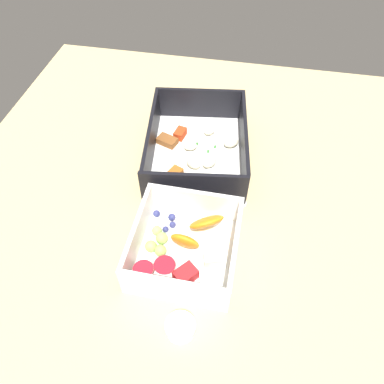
% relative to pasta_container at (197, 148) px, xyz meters
% --- Properties ---
extents(table_surface, '(0.80, 0.80, 0.02)m').
position_rel_pasta_container_xyz_m(table_surface, '(-0.08, -0.01, -0.03)').
color(table_surface, tan).
rests_on(table_surface, ground).
extents(pasta_container, '(0.23, 0.19, 0.07)m').
position_rel_pasta_container_xyz_m(pasta_container, '(0.00, 0.00, 0.00)').
color(pasta_container, white).
rests_on(pasta_container, table_surface).
extents(fruit_bowl, '(0.15, 0.14, 0.06)m').
position_rel_pasta_container_xyz_m(fruit_bowl, '(-0.20, -0.02, -0.00)').
color(fruit_bowl, white).
rests_on(fruit_bowl, table_surface).
extents(paper_cup_liner, '(0.04, 0.04, 0.01)m').
position_rel_pasta_container_xyz_m(paper_cup_liner, '(-0.30, -0.03, -0.01)').
color(paper_cup_liner, white).
rests_on(paper_cup_liner, table_surface).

